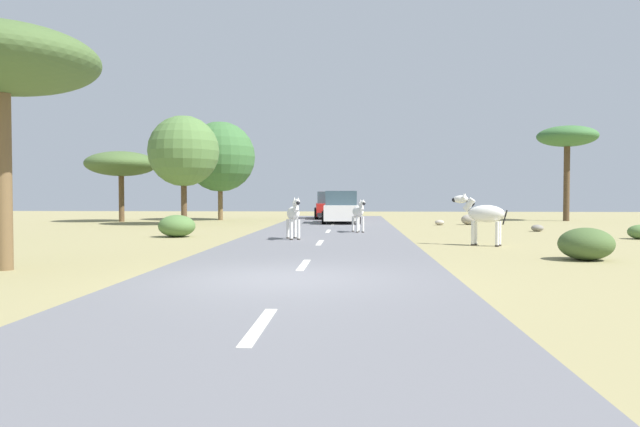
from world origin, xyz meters
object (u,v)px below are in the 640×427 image
object	(u,v)px
zebra_2	(483,214)
rock_4	(537,228)
tree_1	(220,157)
rock_1	(469,220)
car_0	(330,206)
tree_3	(567,138)
bush_0	(177,226)
tree_2	(1,62)
bush_1	(640,232)
zebra_0	(358,212)
car_1	(341,208)
rock_0	(440,223)
zebra_1	(294,214)
tree_5	(121,164)
bush_2	(586,244)
tree_0	(184,151)

from	to	relation	value
zebra_2	rock_4	world-z (taller)	zebra_2
tree_1	rock_1	xyz separation A→B (m)	(14.41, -4.92, -3.68)
car_0	tree_3	world-z (taller)	tree_3
car_0	bush_0	distance (m)	17.22
tree_2	bush_1	distance (m)	20.47
zebra_0	car_0	world-z (taller)	car_0
car_1	rock_4	world-z (taller)	car_1
rock_0	rock_4	world-z (taller)	rock_4
car_1	tree_1	world-z (taller)	tree_1
zebra_0	zebra_2	world-z (taller)	zebra_2
car_1	tree_2	xyz separation A→B (m)	(-6.62, -20.11, 3.50)
zebra_2	car_0	world-z (taller)	car_0
tree_2	car_0	bearing A→B (deg)	77.60
zebra_0	rock_4	world-z (taller)	zebra_0
zebra_0	zebra_1	size ratio (longest dim) A/B	0.94
zebra_1	car_0	world-z (taller)	car_0
bush_1	tree_3	bearing A→B (deg)	80.06
tree_1	tree_5	distance (m)	5.89
tree_3	rock_0	xyz separation A→B (m)	(-8.37, -5.47, -4.87)
car_1	bush_2	world-z (taller)	car_1
rock_0	tree_1	bearing A→B (deg)	157.09
zebra_1	bush_1	distance (m)	12.39
tree_1	bush_0	bearing A→B (deg)	-83.33
car_1	bush_0	world-z (taller)	car_1
tree_0	bush_2	size ratio (longest dim) A/B	4.35
zebra_0	bush_1	world-z (taller)	zebra_0
zebra_2	bush_0	size ratio (longest dim) A/B	1.18
tree_3	tree_5	xyz separation A→B (m)	(-26.49, -2.53, -1.63)
zebra_2	tree_0	xyz separation A→B (m)	(-12.94, 11.94, 2.89)
tree_5	rock_0	distance (m)	18.64
tree_0	tree_3	world-z (taller)	tree_3
tree_0	bush_2	bearing A→B (deg)	-47.53
zebra_0	rock_1	world-z (taller)	zebra_0
tree_0	tree_5	bearing A→B (deg)	143.86
tree_5	bush_1	size ratio (longest dim) A/B	4.81
bush_0	rock_0	distance (m)	14.48
zebra_1	tree_0	xyz separation A→B (m)	(-6.85, 10.31, 2.95)
car_1	bush_2	bearing A→B (deg)	-71.72
zebra_2	tree_5	distance (m)	23.58
bush_1	rock_1	size ratio (longest dim) A/B	1.05
tree_3	tree_5	size ratio (longest dim) A/B	1.38
tree_5	tree_2	bearing A→B (deg)	-73.93
rock_4	zebra_1	bearing A→B (deg)	-149.99
zebra_2	tree_2	bearing A→B (deg)	146.45
zebra_1	rock_1	bearing A→B (deg)	-142.02
bush_2	rock_1	world-z (taller)	bush_2
car_1	tree_1	size ratio (longest dim) A/B	0.72
bush_0	bush_1	xyz separation A→B (m)	(16.85, -0.06, -0.16)
tree_1	bush_1	world-z (taller)	tree_1
zebra_1	rock_1	world-z (taller)	zebra_1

